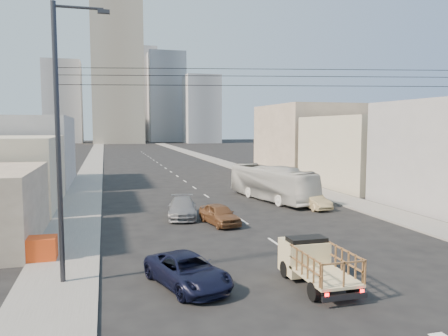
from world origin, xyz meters
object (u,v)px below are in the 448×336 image
sedan_brown (219,214)px  crate_stack (38,248)px  streetlamp_left (61,136)px  city_bus (272,183)px  sedan_grey (182,208)px  sedan_tan (313,201)px  flatbed_pickup (315,260)px  navy_pickup (188,271)px

sedan_brown → crate_stack: sedan_brown is taller
streetlamp_left → sedan_brown: bearing=45.1°
city_bus → sedan_brown: 11.28m
city_bus → sedan_grey: (-9.41, -5.55, -0.85)m
sedan_tan → flatbed_pickup: bearing=-121.4°
sedan_grey → crate_stack: 12.53m
sedan_tan → navy_pickup: bearing=-137.0°
navy_pickup → sedan_tan: 20.00m
navy_pickup → crate_stack: bearing=123.4°
navy_pickup → city_bus: city_bus is taller
city_bus → crate_stack: (-18.34, -14.34, -0.90)m
sedan_brown → streetlamp_left: 14.53m
navy_pickup → sedan_grey: sedan_grey is taller
sedan_brown → crate_stack: 12.46m
flatbed_pickup → crate_stack: 13.79m
flatbed_pickup → sedan_brown: 12.49m
sedan_tan → sedan_grey: 11.17m
flatbed_pickup → sedan_tan: (8.02, 16.12, -0.42)m
sedan_brown → sedan_tan: 9.76m
sedan_brown → crate_stack: size_ratio=2.36×
sedan_grey → sedan_tan: bearing=12.9°
sedan_brown → city_bus: bearing=38.9°
flatbed_pickup → navy_pickup: size_ratio=0.90×
navy_pickup → sedan_brown: size_ratio=1.15×
city_bus → sedan_tan: city_bus is taller
flatbed_pickup → city_bus: 21.93m
navy_pickup → sedan_grey: (2.24, 14.19, 0.06)m
flatbed_pickup → crate_stack: flatbed_pickup is taller
sedan_brown → sedan_tan: size_ratio=1.04×
sedan_brown → sedan_grey: size_ratio=0.84×
sedan_grey → crate_stack: sedan_grey is taller
flatbed_pickup → sedan_tan: size_ratio=1.08×
sedan_brown → crate_stack: bearing=-163.1°
navy_pickup → sedan_brown: sedan_brown is taller
city_bus → sedan_brown: city_bus is taller
streetlamp_left → navy_pickup: bearing=-18.6°
sedan_grey → sedan_brown: bearing=-45.5°
city_bus → streetlamp_left: (-16.74, -18.02, 4.85)m
city_bus → sedan_grey: size_ratio=2.25×
navy_pickup → city_bus: bearing=41.7°
flatbed_pickup → sedan_grey: (-3.13, 15.45, -0.36)m
navy_pickup → streetlamp_left: (-5.09, 1.71, 5.76)m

